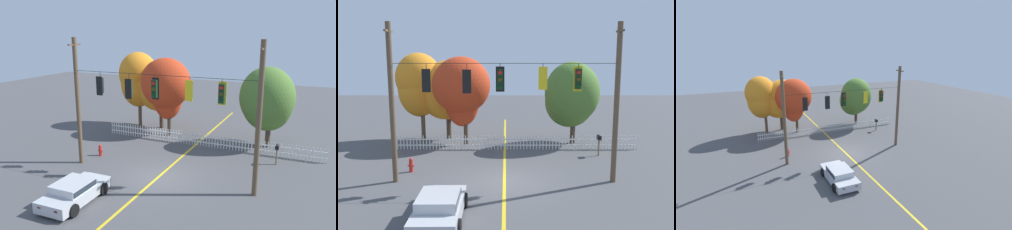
% 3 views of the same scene
% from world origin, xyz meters
% --- Properties ---
extents(ground, '(80.00, 80.00, 0.00)m').
position_xyz_m(ground, '(0.00, 0.00, 0.00)').
color(ground, '#4C4C4F').
extents(lane_centerline_stripe, '(0.16, 36.00, 0.01)m').
position_xyz_m(lane_centerline_stripe, '(0.00, 0.00, 0.00)').
color(lane_centerline_stripe, gold).
rests_on(lane_centerline_stripe, ground).
extents(signal_support_span, '(11.53, 1.10, 8.08)m').
position_xyz_m(signal_support_span, '(0.00, 0.00, 4.11)').
color(signal_support_span, brown).
rests_on(signal_support_span, ground).
extents(traffic_signal_westbound_side, '(0.43, 0.38, 1.41)m').
position_xyz_m(traffic_signal_westbound_side, '(-3.84, -0.01, 5.24)').
color(traffic_signal_westbound_side, black).
extents(traffic_signal_southbound_primary, '(0.43, 0.38, 1.47)m').
position_xyz_m(traffic_signal_southbound_primary, '(-1.84, -0.01, 5.20)').
color(traffic_signal_southbound_primary, black).
extents(traffic_signal_eastbound_side, '(0.43, 0.38, 1.41)m').
position_xyz_m(traffic_signal_eastbound_side, '(-0.21, 0.01, 5.29)').
color(traffic_signal_eastbound_side, black).
extents(traffic_signal_northbound_secondary, '(0.43, 0.38, 1.28)m').
position_xyz_m(traffic_signal_northbound_secondary, '(1.90, -0.01, 5.36)').
color(traffic_signal_northbound_secondary, black).
extents(traffic_signal_northbound_primary, '(0.43, 0.38, 1.38)m').
position_xyz_m(traffic_signal_northbound_primary, '(3.66, 0.01, 5.31)').
color(traffic_signal_northbound_primary, black).
extents(white_picket_fence, '(16.64, 0.06, 0.98)m').
position_xyz_m(white_picket_fence, '(0.86, 6.45, 0.49)').
color(white_picket_fence, white).
rests_on(white_picket_fence, ground).
extents(autumn_maple_near_fence, '(3.78, 3.23, 6.63)m').
position_xyz_m(autumn_maple_near_fence, '(-6.37, 9.43, 4.26)').
color(autumn_maple_near_fence, brown).
rests_on(autumn_maple_near_fence, ground).
extents(autumn_maple_mid, '(4.54, 3.53, 6.12)m').
position_xyz_m(autumn_maple_mid, '(-4.25, 9.46, 3.93)').
color(autumn_maple_mid, '#473828').
rests_on(autumn_maple_mid, ground).
extents(autumn_oak_far_east, '(4.16, 3.44, 6.37)m').
position_xyz_m(autumn_oak_far_east, '(-3.13, 8.00, 4.00)').
color(autumn_oak_far_east, '#473828').
rests_on(autumn_oak_far_east, ground).
extents(autumn_maple_far_west, '(3.92, 4.08, 6.01)m').
position_xyz_m(autumn_maple_far_west, '(4.81, 8.19, 3.49)').
color(autumn_maple_far_west, '#473828').
rests_on(autumn_maple_far_west, ground).
extents(parked_car, '(1.98, 4.02, 1.15)m').
position_xyz_m(parked_car, '(-2.54, -4.50, 0.60)').
color(parked_car, '#B7BABF').
rests_on(parked_car, ground).
extents(fire_hydrant, '(0.38, 0.22, 0.81)m').
position_xyz_m(fire_hydrant, '(-5.23, 1.58, 0.40)').
color(fire_hydrant, red).
rests_on(fire_hydrant, ground).
extents(roadside_mailbox, '(0.25, 0.44, 1.37)m').
position_xyz_m(roadside_mailbox, '(6.11, 4.89, 1.11)').
color(roadside_mailbox, brown).
rests_on(roadside_mailbox, ground).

